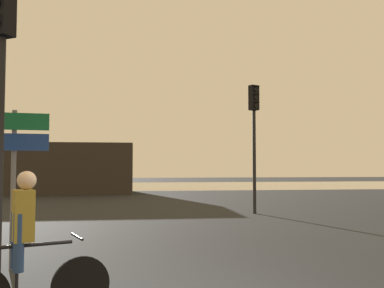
{
  "coord_description": "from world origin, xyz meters",
  "views": [
    {
      "loc": [
        -0.84,
        -4.95,
        1.67
      ],
      "look_at": [
        0.5,
        5.0,
        2.2
      ],
      "focal_mm": 40.0,
      "sensor_mm": 36.0,
      "label": 1
    }
  ],
  "objects_px": {
    "traffic_light_near_left": "(1,68)",
    "direction_sign_post": "(13,159)",
    "traffic_light_far_right": "(254,124)",
    "cyclist": "(26,246)",
    "distant_building": "(11,169)"
  },
  "relations": [
    {
      "from": "traffic_light_far_right",
      "to": "cyclist",
      "type": "bearing_deg",
      "value": 39.28
    },
    {
      "from": "distant_building",
      "to": "traffic_light_near_left",
      "type": "relative_size",
      "value": 3.32
    },
    {
      "from": "traffic_light_near_left",
      "to": "traffic_light_far_right",
      "type": "bearing_deg",
      "value": -95.48
    },
    {
      "from": "traffic_light_far_right",
      "to": "traffic_light_near_left",
      "type": "xyz_separation_m",
      "value": [
        -6.22,
        -8.34,
        -0.08
      ]
    },
    {
      "from": "traffic_light_far_right",
      "to": "direction_sign_post",
      "type": "xyz_separation_m",
      "value": [
        -6.23,
        -7.55,
        -1.4
      ]
    },
    {
      "from": "traffic_light_near_left",
      "to": "cyclist",
      "type": "relative_size",
      "value": 2.77
    },
    {
      "from": "traffic_light_far_right",
      "to": "direction_sign_post",
      "type": "height_order",
      "value": "traffic_light_far_right"
    },
    {
      "from": "distant_building",
      "to": "traffic_light_far_right",
      "type": "distance_m",
      "value": 17.4
    },
    {
      "from": "direction_sign_post",
      "to": "cyclist",
      "type": "distance_m",
      "value": 2.85
    },
    {
      "from": "traffic_light_far_right",
      "to": "direction_sign_post",
      "type": "bearing_deg",
      "value": 27.9
    },
    {
      "from": "traffic_light_far_right",
      "to": "cyclist",
      "type": "height_order",
      "value": "traffic_light_far_right"
    },
    {
      "from": "distant_building",
      "to": "direction_sign_post",
      "type": "height_order",
      "value": "distant_building"
    },
    {
      "from": "traffic_light_far_right",
      "to": "traffic_light_near_left",
      "type": "bearing_deg",
      "value": 30.72
    },
    {
      "from": "traffic_light_near_left",
      "to": "direction_sign_post",
      "type": "bearing_deg",
      "value": -58.15
    },
    {
      "from": "direction_sign_post",
      "to": "cyclist",
      "type": "height_order",
      "value": "direction_sign_post"
    }
  ]
}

